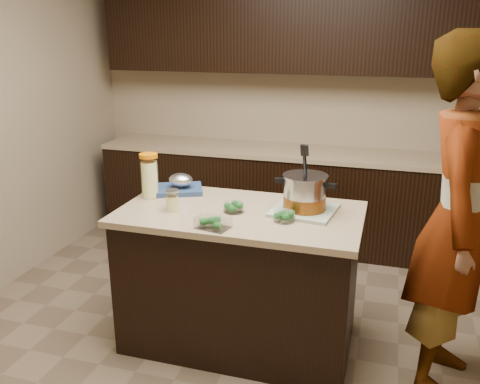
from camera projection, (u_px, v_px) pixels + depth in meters
The scene contains 13 objects.
ground_plane at pixel (240, 339), 3.34m from camera, with size 4.00×4.00×0.00m, color brown.
room_shell at pixel (240, 73), 2.82m from camera, with size 4.04×4.04×2.72m.
back_cabinets at pixel (295, 145), 4.64m from camera, with size 3.60×0.63×2.33m.
island at pixel (240, 277), 3.20m from camera, with size 1.46×0.81×0.90m.
dish_towel at pixel (304, 210), 3.05m from camera, with size 0.36×0.36×0.02m, color #517855.
stock_pot at pixel (305, 195), 3.02m from camera, with size 0.38×0.29×0.38m.
lemonade_pitcher at pixel (150, 177), 3.28m from camera, with size 0.13×0.13×0.29m.
mason_jar at pixel (172, 201), 3.06m from camera, with size 0.11×0.11×0.14m.
broccoli_tub_left at pixel (234, 208), 3.04m from camera, with size 0.15×0.15×0.06m.
broccoli_tub_right at pixel (284, 217), 2.90m from camera, with size 0.14×0.14×0.06m.
broccoli_tub_rect at pixel (213, 223), 2.80m from camera, with size 0.20×0.16×0.06m.
blue_tray at pixel (179, 186), 3.42m from camera, with size 0.39×0.36×0.12m.
person at pixel (459, 222), 2.69m from camera, with size 0.71×0.47×1.95m, color gray.
Camera 1 is at (0.83, -2.76, 1.95)m, focal length 38.00 mm.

